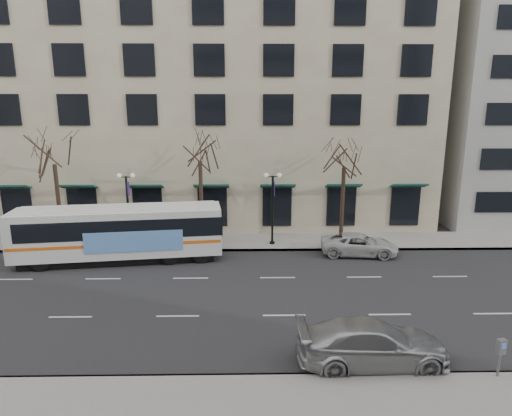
{
  "coord_description": "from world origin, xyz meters",
  "views": [
    {
      "loc": [
        3.36,
        -20.7,
        9.49
      ],
      "look_at": [
        3.76,
        2.84,
        4.0
      ],
      "focal_mm": 30.0,
      "sensor_mm": 36.0,
      "label": 1
    }
  ],
  "objects_px": {
    "lamp_post_right": "(273,205)",
    "city_bus": "(121,232)",
    "tree_far_right": "(345,154)",
    "tree_far_left": "(53,150)",
    "pay_station": "(501,350)",
    "white_pickup": "(359,245)",
    "silver_car": "(372,343)",
    "lamp_post_left": "(128,206)",
    "tree_far_mid": "(200,147)"
  },
  "relations": [
    {
      "from": "lamp_post_right",
      "to": "city_bus",
      "type": "distance_m",
      "value": 10.21
    },
    {
      "from": "tree_far_left",
      "to": "lamp_post_right",
      "type": "distance_m",
      "value": 15.48
    },
    {
      "from": "lamp_post_left",
      "to": "tree_far_mid",
      "type": "bearing_deg",
      "value": 6.85
    },
    {
      "from": "lamp_post_right",
      "to": "silver_car",
      "type": "bearing_deg",
      "value": -78.22
    },
    {
      "from": "tree_far_left",
      "to": "tree_far_mid",
      "type": "bearing_deg",
      "value": 0.0
    },
    {
      "from": "tree_far_left",
      "to": "lamp_post_left",
      "type": "distance_m",
      "value": 6.29
    },
    {
      "from": "tree_far_left",
      "to": "lamp_post_left",
      "type": "bearing_deg",
      "value": -6.83
    },
    {
      "from": "tree_far_right",
      "to": "city_bus",
      "type": "distance_m",
      "value": 15.8
    },
    {
      "from": "tree_far_left",
      "to": "lamp_post_left",
      "type": "relative_size",
      "value": 1.6
    },
    {
      "from": "lamp_post_left",
      "to": "pay_station",
      "type": "xyz_separation_m",
      "value": [
        17.24,
        -15.5,
        -1.75
      ]
    },
    {
      "from": "lamp_post_right",
      "to": "tree_far_right",
      "type": "bearing_deg",
      "value": 6.85
    },
    {
      "from": "tree_far_left",
      "to": "city_bus",
      "type": "xyz_separation_m",
      "value": [
        5.26,
        -3.42,
        -4.8
      ]
    },
    {
      "from": "pay_station",
      "to": "tree_far_mid",
      "type": "bearing_deg",
      "value": 112.19
    },
    {
      "from": "tree_far_left",
      "to": "tree_far_right",
      "type": "distance_m",
      "value": 20.0
    },
    {
      "from": "tree_far_left",
      "to": "white_pickup",
      "type": "relative_size",
      "value": 1.66
    },
    {
      "from": "lamp_post_left",
      "to": "white_pickup",
      "type": "xyz_separation_m",
      "value": [
        15.66,
        -2.0,
        -2.24
      ]
    },
    {
      "from": "tree_far_mid",
      "to": "white_pickup",
      "type": "relative_size",
      "value": 1.7
    },
    {
      "from": "lamp_post_left",
      "to": "tree_far_left",
      "type": "bearing_deg",
      "value": 173.17
    },
    {
      "from": "silver_car",
      "to": "white_pickup",
      "type": "xyz_separation_m",
      "value": [
        2.65,
        12.4,
        -0.13
      ]
    },
    {
      "from": "lamp_post_left",
      "to": "city_bus",
      "type": "relative_size",
      "value": 0.4
    },
    {
      "from": "silver_car",
      "to": "white_pickup",
      "type": "relative_size",
      "value": 1.14
    },
    {
      "from": "city_bus",
      "to": "tree_far_right",
      "type": "bearing_deg",
      "value": 5.6
    },
    {
      "from": "pay_station",
      "to": "lamp_post_left",
      "type": "bearing_deg",
      "value": 122.98
    },
    {
      "from": "tree_far_right",
      "to": "lamp_post_left",
      "type": "height_order",
      "value": "tree_far_right"
    },
    {
      "from": "tree_far_mid",
      "to": "city_bus",
      "type": "xyz_separation_m",
      "value": [
        -4.74,
        -3.42,
        -5.01
      ]
    },
    {
      "from": "tree_far_right",
      "to": "lamp_post_right",
      "type": "xyz_separation_m",
      "value": [
        -4.99,
        -0.6,
        -3.48
      ]
    },
    {
      "from": "tree_far_right",
      "to": "city_bus",
      "type": "bearing_deg",
      "value": -166.93
    },
    {
      "from": "tree_far_left",
      "to": "tree_far_right",
      "type": "xyz_separation_m",
      "value": [
        20.0,
        0.0,
        -0.28
      ]
    },
    {
      "from": "tree_far_left",
      "to": "lamp_post_right",
      "type": "relative_size",
      "value": 1.6
    },
    {
      "from": "lamp_post_left",
      "to": "city_bus",
      "type": "xyz_separation_m",
      "value": [
        0.25,
        -2.82,
        -1.05
      ]
    },
    {
      "from": "lamp_post_right",
      "to": "silver_car",
      "type": "relative_size",
      "value": 0.91
    },
    {
      "from": "tree_far_right",
      "to": "white_pickup",
      "type": "xyz_separation_m",
      "value": [
        0.67,
        -2.6,
        -5.72
      ]
    },
    {
      "from": "tree_far_right",
      "to": "white_pickup",
      "type": "bearing_deg",
      "value": -75.63
    },
    {
      "from": "tree_far_mid",
      "to": "silver_car",
      "type": "height_order",
      "value": "tree_far_mid"
    },
    {
      "from": "tree_far_mid",
      "to": "white_pickup",
      "type": "bearing_deg",
      "value": -13.7
    },
    {
      "from": "tree_far_left",
      "to": "lamp_post_right",
      "type": "bearing_deg",
      "value": -2.29
    },
    {
      "from": "tree_far_left",
      "to": "tree_far_mid",
      "type": "distance_m",
      "value": 10.0
    },
    {
      "from": "tree_far_left",
      "to": "pay_station",
      "type": "distance_m",
      "value": 28.01
    },
    {
      "from": "city_bus",
      "to": "lamp_post_left",
      "type": "bearing_deg",
      "value": 87.53
    },
    {
      "from": "pay_station",
      "to": "white_pickup",
      "type": "bearing_deg",
      "value": 81.61
    },
    {
      "from": "lamp_post_left",
      "to": "white_pickup",
      "type": "relative_size",
      "value": 1.04
    },
    {
      "from": "lamp_post_left",
      "to": "lamp_post_right",
      "type": "relative_size",
      "value": 1.0
    },
    {
      "from": "tree_far_right",
      "to": "pay_station",
      "type": "distance_m",
      "value": 17.08
    },
    {
      "from": "tree_far_mid",
      "to": "silver_car",
      "type": "distance_m",
      "value": 18.06
    },
    {
      "from": "tree_far_right",
      "to": "lamp_post_left",
      "type": "relative_size",
      "value": 1.55
    },
    {
      "from": "pay_station",
      "to": "tree_far_left",
      "type": "bearing_deg",
      "value": 129.04
    },
    {
      "from": "tree_far_left",
      "to": "tree_far_mid",
      "type": "xyz_separation_m",
      "value": [
        10.0,
        0.0,
        0.21
      ]
    },
    {
      "from": "tree_far_left",
      "to": "lamp_post_right",
      "type": "xyz_separation_m",
      "value": [
        15.01,
        -0.6,
        -3.75
      ]
    },
    {
      "from": "tree_far_right",
      "to": "lamp_post_left",
      "type": "bearing_deg",
      "value": -177.71
    },
    {
      "from": "white_pickup",
      "to": "silver_car",
      "type": "bearing_deg",
      "value": 174.34
    }
  ]
}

